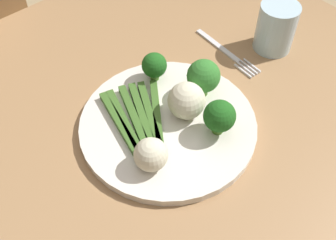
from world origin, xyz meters
name	(u,v)px	position (x,y,z in m)	size (l,w,h in m)	color
dining_table	(139,178)	(0.00, 0.00, 0.62)	(1.11, 0.88, 0.73)	#9E754C
plate	(168,125)	(-0.06, 0.02, 0.74)	(0.29, 0.29, 0.01)	silver
asparagus_bundle	(140,121)	(-0.02, -0.01, 0.75)	(0.13, 0.17, 0.01)	#3D6626
broccoli_back	(203,77)	(-0.14, 0.01, 0.79)	(0.06, 0.06, 0.07)	#609E3D
broccoli_near_center	(219,117)	(-0.10, 0.08, 0.78)	(0.05, 0.05, 0.06)	#4C7F2B
broccoli_back_right	(154,66)	(-0.11, -0.07, 0.78)	(0.04, 0.04, 0.05)	#4C7F2B
cauliflower_mid	(187,101)	(-0.09, 0.02, 0.78)	(0.06, 0.06, 0.06)	beige
cauliflower_front_left	(151,155)	(0.02, 0.06, 0.77)	(0.05, 0.05, 0.05)	beige
fork	(227,52)	(-0.27, -0.05, 0.73)	(0.03, 0.17, 0.00)	silver
water_glass	(275,27)	(-0.35, 0.00, 0.78)	(0.07, 0.07, 0.09)	silver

